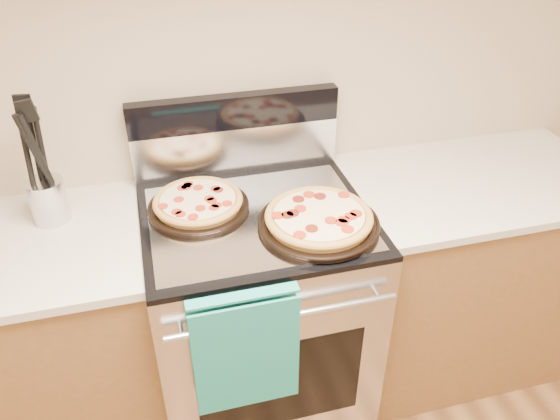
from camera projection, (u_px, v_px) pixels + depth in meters
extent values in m
plane|color=#C9B191|center=(230.00, 55.00, 1.87)|extent=(4.00, 0.00, 4.00)
cube|color=#B7B7BC|center=(258.00, 315.00, 2.09)|extent=(0.76, 0.68, 0.90)
cube|color=black|center=(281.00, 384.00, 1.82)|extent=(0.56, 0.01, 0.40)
cube|color=black|center=(255.00, 216.00, 1.84)|extent=(0.76, 0.68, 0.02)
cube|color=silver|center=(236.00, 149.00, 2.03)|extent=(0.76, 0.06, 0.18)
cube|color=black|center=(235.00, 111.00, 1.95)|extent=(0.76, 0.06, 0.12)
cylinder|color=silver|center=(284.00, 317.00, 1.59)|extent=(0.70, 0.03, 0.03)
cube|color=gray|center=(257.00, 218.00, 1.80)|extent=(0.70, 0.55, 0.01)
cube|color=brown|center=(15.00, 357.00, 1.93)|extent=(1.00, 0.62, 0.88)
cube|color=brown|center=(459.00, 274.00, 2.31)|extent=(1.00, 0.62, 0.88)
cube|color=beige|center=(481.00, 181.00, 2.06)|extent=(1.02, 0.64, 0.03)
cylinder|color=silver|center=(49.00, 201.00, 1.78)|extent=(0.15, 0.15, 0.15)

